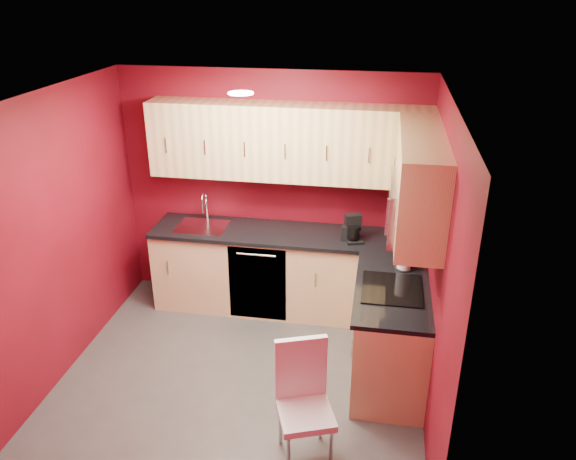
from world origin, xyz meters
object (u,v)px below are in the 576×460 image
(paper_towel, at_px, (405,254))
(dining_chair, at_px, (305,407))
(sink, at_px, (202,223))
(coffee_maker, at_px, (354,229))
(microwave, at_px, (414,208))
(napkin_holder, at_px, (350,232))

(paper_towel, bearing_deg, dining_chair, -115.26)
(sink, height_order, paper_towel, sink)
(sink, xyz_separation_m, paper_towel, (2.08, -0.61, 0.11))
(coffee_maker, distance_m, paper_towel, 0.70)
(microwave, bearing_deg, paper_towel, 91.73)
(coffee_maker, distance_m, dining_chair, 2.04)
(sink, distance_m, paper_towel, 2.17)
(microwave, distance_m, dining_chair, 1.73)
(paper_towel, bearing_deg, coffee_maker, 133.85)
(napkin_holder, bearing_deg, microwave, -59.94)
(coffee_maker, relative_size, napkin_holder, 1.69)
(coffee_maker, bearing_deg, dining_chair, -113.20)
(paper_towel, relative_size, dining_chair, 0.30)
(microwave, height_order, sink, microwave)
(sink, relative_size, dining_chair, 0.54)
(microwave, relative_size, coffee_maker, 2.87)
(coffee_maker, xyz_separation_m, dining_chair, (-0.20, -1.95, -0.56))
(sink, xyz_separation_m, dining_chair, (1.40, -2.05, -0.47))
(napkin_holder, bearing_deg, paper_towel, -45.51)
(sink, bearing_deg, microwave, -25.60)
(microwave, height_order, coffee_maker, microwave)
(napkin_holder, relative_size, paper_towel, 0.54)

